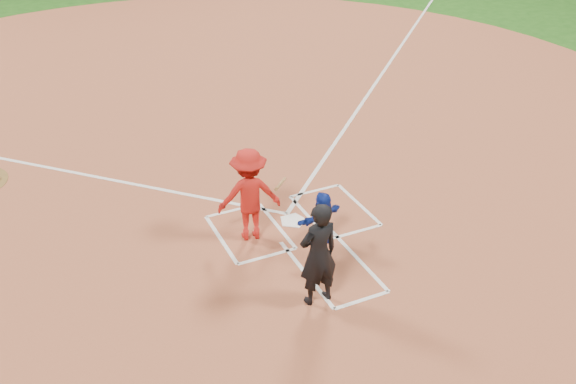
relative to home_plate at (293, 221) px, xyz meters
name	(u,v)px	position (x,y,z in m)	size (l,w,h in m)	color
ground	(293,221)	(0.00, 0.00, -0.02)	(120.00, 120.00, 0.00)	#1B4C13
home_plate_dirt	(201,116)	(0.00, 6.00, -0.01)	(28.00, 28.00, 0.01)	#974C31
home_plate	(293,221)	(0.00, 0.00, 0.00)	(0.60, 0.60, 0.02)	white
catcher	(322,219)	(0.16, -0.98, 0.57)	(1.07, 0.34, 1.15)	#122996
umpire	(318,254)	(-0.70, -2.46, 0.97)	(0.71, 0.47, 1.95)	black
chalk_markings	(210,125)	(0.00, 5.29, -0.01)	(28.35, 17.32, 0.01)	white
batter_at_plate	(249,195)	(-1.00, -0.14, 0.95)	(1.56, 0.98, 1.92)	red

